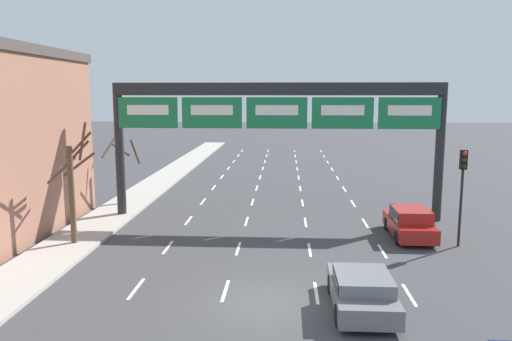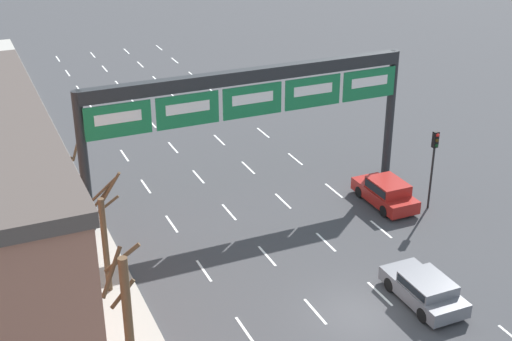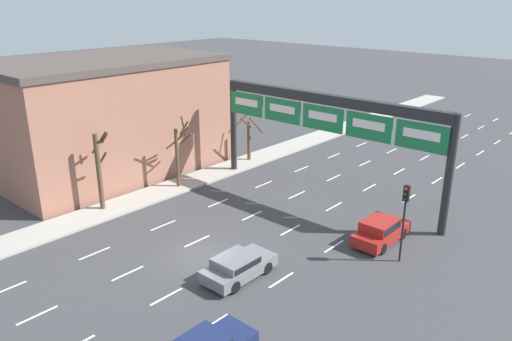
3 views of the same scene
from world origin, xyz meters
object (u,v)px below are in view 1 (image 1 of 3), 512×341
object	(u,v)px
traffic_light_near_gantry	(463,178)
tree_bare_second	(73,182)
sign_gantry	(277,111)
car_red	(410,222)
tree_bare_closest	(123,169)
car_grey	(362,289)

from	to	relation	value
traffic_light_near_gantry	tree_bare_second	bearing A→B (deg)	-177.68
sign_gantry	car_red	bearing A→B (deg)	-27.57
sign_gantry	tree_bare_closest	distance (m)	10.91
tree_bare_second	traffic_light_near_gantry	bearing A→B (deg)	2.32
car_red	traffic_light_near_gantry	size ratio (longest dim) A/B	0.94
tree_bare_closest	tree_bare_second	world-z (taller)	tree_bare_second
car_grey	tree_bare_second	distance (m)	14.28
tree_bare_closest	car_red	bearing A→B (deg)	-20.91
sign_gantry	car_grey	bearing A→B (deg)	-75.82
car_grey	traffic_light_near_gantry	world-z (taller)	traffic_light_near_gantry
tree_bare_closest	sign_gantry	bearing A→B (deg)	-15.99
traffic_light_near_gantry	car_red	bearing A→B (deg)	145.79
tree_bare_closest	tree_bare_second	distance (m)	8.41
sign_gantry	tree_bare_closest	size ratio (longest dim) A/B	4.10
car_grey	tree_bare_closest	size ratio (longest dim) A/B	0.92
car_grey	car_red	distance (m)	9.35
tree_bare_closest	tree_bare_second	size ratio (longest dim) A/B	0.79
traffic_light_near_gantry	tree_bare_second	xyz separation A→B (m)	(-18.09, -0.73, -0.27)
sign_gantry	traffic_light_near_gantry	size ratio (longest dim) A/B	4.08
car_red	traffic_light_near_gantry	distance (m)	3.41
tree_bare_second	sign_gantry	bearing A→B (deg)	30.55
sign_gantry	tree_bare_second	bearing A→B (deg)	-149.45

